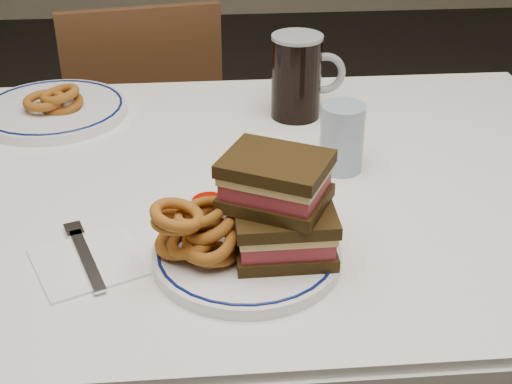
{
  "coord_description": "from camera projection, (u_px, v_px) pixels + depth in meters",
  "views": [
    {
      "loc": [
        -0.04,
        -0.99,
        1.3
      ],
      "look_at": [
        0.03,
        -0.19,
        0.84
      ],
      "focal_mm": 50.0,
      "sensor_mm": 36.0,
      "label": 1
    }
  ],
  "objects": [
    {
      "name": "beer_mug",
      "position": [
        298.0,
        76.0,
        1.31
      ],
      "size": [
        0.14,
        0.09,
        0.16
      ],
      "color": "black",
      "rests_on": "dining_table"
    },
    {
      "name": "ketchup_ramekin",
      "position": [
        209.0,
        209.0,
        0.99
      ],
      "size": [
        0.06,
        0.06,
        0.03
      ],
      "color": "white",
      "rests_on": "main_plate"
    },
    {
      "name": "main_plate",
      "position": [
        247.0,
        253.0,
        0.94
      ],
      "size": [
        0.25,
        0.25,
        0.02
      ],
      "color": "white",
      "rests_on": "dining_table"
    },
    {
      "name": "onion_rings_main",
      "position": [
        196.0,
        231.0,
        0.91
      ],
      "size": [
        0.12,
        0.11,
        0.1
      ],
      "color": "brown",
      "rests_on": "main_plate"
    },
    {
      "name": "chair_far",
      "position": [
        145.0,
        136.0,
        1.95
      ],
      "size": [
        0.45,
        0.45,
        0.84
      ],
      "color": "#422A15",
      "rests_on": "floor"
    },
    {
      "name": "far_plate",
      "position": [
        53.0,
        110.0,
        1.35
      ],
      "size": [
        0.28,
        0.28,
        0.02
      ],
      "color": "white",
      "rests_on": "dining_table"
    },
    {
      "name": "napkin_fork",
      "position": [
        87.0,
        260.0,
        0.94
      ],
      "size": [
        0.17,
        0.18,
        0.01
      ],
      "color": "white",
      "rests_on": "dining_table"
    },
    {
      "name": "onion_rings_far",
      "position": [
        55.0,
        100.0,
        1.33
      ],
      "size": [
        0.11,
        0.09,
        0.06
      ],
      "color": "brown",
      "rests_on": "far_plate"
    },
    {
      "name": "dining_table",
      "position": [
        230.0,
        234.0,
        1.19
      ],
      "size": [
        1.27,
        0.87,
        0.75
      ],
      "color": "white",
      "rests_on": "floor"
    },
    {
      "name": "reuben_sandwich",
      "position": [
        280.0,
        207.0,
        0.91
      ],
      "size": [
        0.16,
        0.15,
        0.13
      ],
      "color": "black",
      "rests_on": "main_plate"
    },
    {
      "name": "water_glass",
      "position": [
        342.0,
        138.0,
        1.14
      ],
      "size": [
        0.07,
        0.07,
        0.11
      ],
      "primitive_type": "cylinder",
      "color": "#8FA4B9",
      "rests_on": "dining_table"
    }
  ]
}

